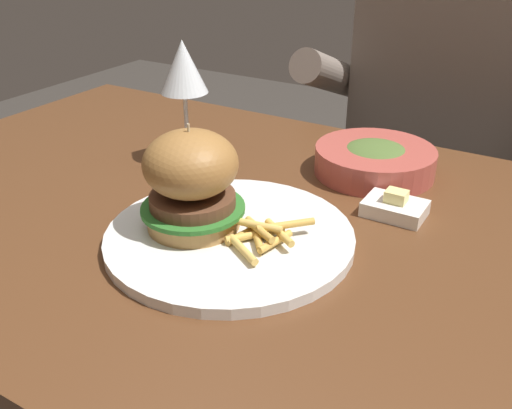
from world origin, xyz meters
The scene contains 8 objects.
dining_table centered at (0.00, 0.00, 0.65)m, with size 1.44×0.77×0.74m.
main_plate centered at (-0.07, -0.07, 0.75)m, with size 0.31×0.31×0.01m, color white.
burger_sandwich centered at (-0.12, -0.08, 0.82)m, with size 0.13×0.13×0.13m.
fries_pile centered at (-0.03, -0.07, 0.77)m, with size 0.09×0.11×0.02m.
wine_glass centered at (-0.27, 0.11, 0.89)m, with size 0.07×0.07×0.20m.
butter_dish centered at (0.08, 0.10, 0.75)m, with size 0.08×0.06×0.04m.
soup_bowl centered at (0.01, 0.22, 0.76)m, with size 0.19×0.19×0.05m.
diner_person centered at (0.00, 0.66, 0.56)m, with size 0.51×0.36×1.18m.
Camera 1 is at (0.27, -0.58, 1.11)m, focal length 40.00 mm.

